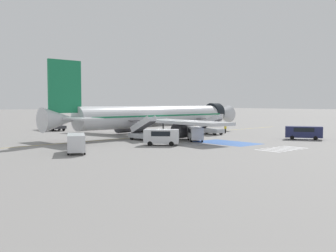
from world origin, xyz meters
name	(u,v)px	position (x,y,z in m)	size (l,w,h in m)	color
ground_plane	(164,136)	(0.00, 0.00, 0.00)	(600.00, 600.00, 0.00)	gray
apron_leadline_yellow	(158,136)	(-0.86, 0.42, 0.00)	(0.20, 76.07, 0.01)	gold
apron_stand_patch_blue	(227,143)	(-0.86, -15.33, 0.00)	(5.50, 9.19, 0.01)	#2856A8
apron_walkway_bar_0	(268,151)	(-4.46, -24.74, 0.00)	(0.44, 3.60, 0.01)	silver
apron_walkway_bar_1	(273,150)	(-3.26, -24.74, 0.00)	(0.44, 3.60, 0.01)	silver
apron_walkway_bar_2	(279,149)	(-2.06, -24.74, 0.00)	(0.44, 3.60, 0.01)	silver
apron_walkway_bar_3	(285,149)	(-0.86, -24.74, 0.00)	(0.44, 3.60, 0.01)	silver
apron_walkway_bar_4	(290,148)	(0.34, -24.74, 0.00)	(0.44, 3.60, 0.01)	silver
apron_walkway_bar_5	(295,147)	(1.54, -24.74, 0.00)	(0.44, 3.60, 0.01)	silver
airliner	(155,117)	(-1.65, 0.36, 3.33)	(41.63, 36.24, 11.73)	silver
boarding_stairs_forward	(210,129)	(8.24, -3.31, 0.95)	(2.53, 5.35, 3.67)	#ADB2BA
boarding_stairs_aft	(143,134)	(-7.75, -4.44, 0.97)	(2.53, 5.35, 3.82)	#ADB2BA
fuel_tanker	(52,122)	(-9.09, 25.42, 1.64)	(2.79, 8.51, 3.28)	#38383D
service_van_0	(161,136)	(-10.27, -11.91, 1.29)	(4.68, 4.72, 2.15)	silver
service_van_1	(304,132)	(12.02, -19.69, 1.23)	(4.58, 5.65, 2.05)	#1E234C
service_van_2	(195,133)	(-2.60, -10.51, 1.24)	(4.13, 4.82, 2.08)	silver
service_van_3	(76,142)	(-22.79, -11.89, 1.28)	(4.00, 5.44, 2.14)	silver
baggage_cart	(180,136)	(-0.46, -4.72, 0.26)	(2.79, 1.85, 0.87)	gray
ground_crew_0	(225,128)	(12.25, -3.41, 1.01)	(0.44, 0.24, 1.76)	black
ground_crew_1	(195,130)	(3.17, -4.67, 1.06)	(0.43, 0.24, 1.83)	black
traffic_cone_0	(83,143)	(-17.85, -4.13, 0.25)	(0.45, 0.45, 0.50)	orange
traffic_cone_1	(155,136)	(-4.35, -3.10, 0.31)	(0.56, 0.56, 0.63)	orange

